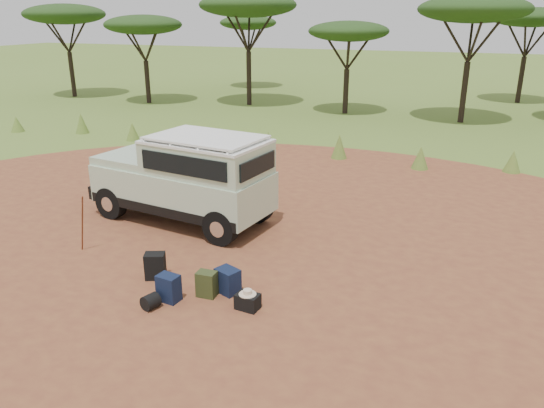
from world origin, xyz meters
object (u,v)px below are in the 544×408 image
(walking_staff, at_px, (82,224))
(duffel_navy, at_px, (228,281))
(backpack_navy, at_px, (169,288))
(safari_vehicle, at_px, (187,180))
(backpack_black, at_px, (155,266))
(hard_case, at_px, (248,302))
(backpack_olive, at_px, (207,284))

(walking_staff, distance_m, duffel_navy, 3.92)
(backpack_navy, bearing_deg, safari_vehicle, 122.16)
(backpack_black, distance_m, duffel_navy, 1.64)
(walking_staff, bearing_deg, hard_case, -81.64)
(walking_staff, distance_m, backpack_black, 2.31)
(backpack_black, bearing_deg, hard_case, -33.81)
(safari_vehicle, height_order, walking_staff, safari_vehicle)
(backpack_olive, distance_m, hard_case, 0.94)
(walking_staff, relative_size, duffel_navy, 2.83)
(backpack_black, height_order, duffel_navy, backpack_black)
(backpack_black, distance_m, backpack_olive, 1.36)
(safari_vehicle, height_order, backpack_navy, safari_vehicle)
(backpack_navy, bearing_deg, walking_staff, 165.50)
(safari_vehicle, xyz_separation_m, walking_staff, (-1.28, -2.52, -0.44))
(backpack_navy, height_order, backpack_olive, backpack_navy)
(backpack_olive, height_order, hard_case, backpack_olive)
(walking_staff, distance_m, backpack_navy, 3.22)
(backpack_olive, relative_size, duffel_navy, 1.02)
(duffel_navy, distance_m, hard_case, 0.75)
(safari_vehicle, distance_m, backpack_olive, 4.13)
(walking_staff, relative_size, backpack_black, 2.56)
(backpack_navy, xyz_separation_m, hard_case, (1.51, 0.25, -0.12))
(backpack_navy, bearing_deg, hard_case, 17.70)
(duffel_navy, bearing_deg, backpack_black, -156.92)
(backpack_navy, distance_m, backpack_olive, 0.72)
(safari_vehicle, xyz_separation_m, hard_case, (3.18, -3.50, -0.98))
(duffel_navy, bearing_deg, hard_case, -12.03)
(walking_staff, xyz_separation_m, backpack_black, (2.21, -0.54, -0.42))
(safari_vehicle, relative_size, hard_case, 11.90)
(safari_vehicle, xyz_separation_m, backpack_black, (0.94, -3.06, -0.86))
(walking_staff, bearing_deg, backpack_navy, -91.96)
(safari_vehicle, relative_size, duffel_navy, 10.12)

